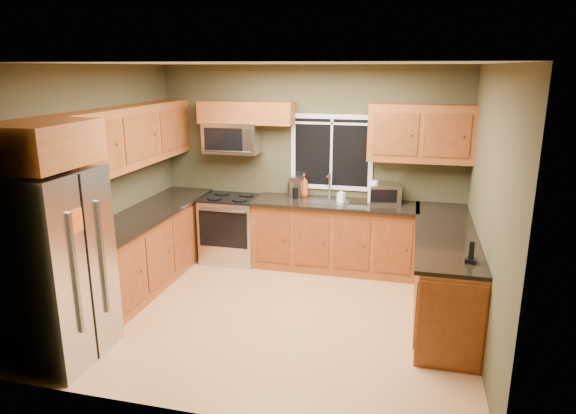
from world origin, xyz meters
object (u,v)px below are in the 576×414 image
at_px(refrigerator, 55,267).
at_px(cordless_phone, 471,256).
at_px(paper_towel_roll, 373,192).
at_px(soap_bottle_b, 341,195).
at_px(range, 231,228).
at_px(coffee_maker, 297,188).
at_px(microwave, 232,138).
at_px(kettle, 293,188).
at_px(soap_bottle_a, 304,185).
at_px(toaster_oven, 385,193).

height_order(refrigerator, cordless_phone, refrigerator).
bearing_deg(paper_towel_roll, soap_bottle_b, -167.46).
relative_size(range, soap_bottle_b, 4.90).
bearing_deg(range, coffee_maker, 10.61).
bearing_deg(cordless_phone, soap_bottle_b, 127.99).
distance_m(refrigerator, cordless_phone, 3.81).
relative_size(microwave, soap_bottle_b, 3.97).
bearing_deg(kettle, soap_bottle_a, 29.42).
height_order(microwave, soap_bottle_a, microwave).
bearing_deg(paper_towel_roll, cordless_phone, -61.59).
bearing_deg(soap_bottle_b, soap_bottle_a, 159.90).
distance_m(range, soap_bottle_b, 1.64).
xyz_separation_m(range, cordless_phone, (3.00, -1.84, 0.53)).
height_order(coffee_maker, soap_bottle_b, coffee_maker).
xyz_separation_m(refrigerator, cordless_phone, (3.69, 0.93, 0.10)).
bearing_deg(coffee_maker, refrigerator, -118.51).
relative_size(microwave, paper_towel_roll, 2.36).
relative_size(microwave, toaster_oven, 1.69).
bearing_deg(toaster_oven, soap_bottle_a, 175.66).
height_order(kettle, soap_bottle_b, kettle).
xyz_separation_m(kettle, soap_bottle_b, (0.69, -0.12, -0.03)).
distance_m(kettle, soap_bottle_a, 0.16).
bearing_deg(kettle, coffee_maker, 18.28).
height_order(soap_bottle_a, soap_bottle_b, soap_bottle_a).
bearing_deg(cordless_phone, range, 148.44).
bearing_deg(refrigerator, toaster_oven, 46.37).
bearing_deg(soap_bottle_a, soap_bottle_b, -20.10).
relative_size(refrigerator, kettle, 6.77).
height_order(soap_bottle_a, cordless_phone, soap_bottle_a).
bearing_deg(soap_bottle_a, toaster_oven, -4.34).
bearing_deg(kettle, microwave, -179.00).
distance_m(refrigerator, soap_bottle_a, 3.44).
bearing_deg(paper_towel_roll, toaster_oven, 10.14).
height_order(range, soap_bottle_a, soap_bottle_a).
relative_size(refrigerator, toaster_oven, 4.00).
bearing_deg(paper_towel_roll, coffee_maker, 177.21).
relative_size(refrigerator, cordless_phone, 8.83).
height_order(microwave, coffee_maker, microwave).
xyz_separation_m(toaster_oven, paper_towel_roll, (-0.15, -0.03, 0.02)).
bearing_deg(refrigerator, microwave, 76.66).
relative_size(refrigerator, soap_bottle_b, 9.40).
height_order(paper_towel_roll, soap_bottle_a, paper_towel_roll).
bearing_deg(toaster_oven, paper_towel_roll, -169.86).
bearing_deg(coffee_maker, cordless_phone, -43.88).
distance_m(toaster_oven, coffee_maker, 1.18).
height_order(refrigerator, soap_bottle_b, refrigerator).
height_order(refrigerator, kettle, refrigerator).
bearing_deg(cordless_phone, microwave, 146.59).
xyz_separation_m(microwave, soap_bottle_a, (0.99, 0.09, -0.63)).
distance_m(soap_bottle_a, cordless_phone, 2.89).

